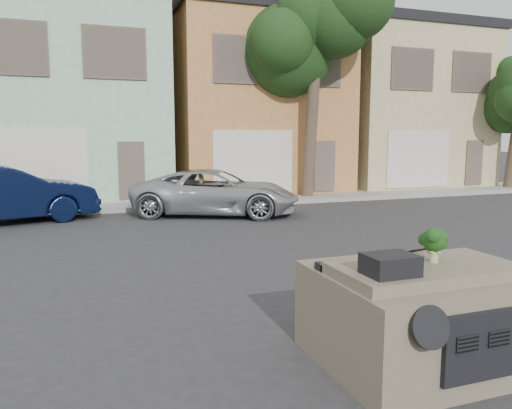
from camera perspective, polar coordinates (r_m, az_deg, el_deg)
ground_plane at (r=8.37m, az=4.76°, el=-9.12°), size 120.00×120.00×0.00m
sidewalk at (r=18.24m, az=-9.10°, el=0.30°), size 40.00×3.00×0.15m
townhouse_mint at (r=21.81m, az=-20.60°, el=10.86°), size 7.20×8.20×7.55m
townhouse_tan at (r=23.02m, az=-1.23°, el=11.17°), size 7.20×8.20×7.55m
townhouse_beige at (r=26.39m, az=14.66°, el=10.49°), size 7.20×8.20×7.55m
navy_sedan at (r=15.69m, az=-26.91°, el=-1.95°), size 5.31×3.01×1.65m
silver_pickup at (r=15.60m, az=-4.53°, el=-1.18°), size 5.61×4.26×1.41m
tree_near at (r=19.09m, az=6.35°, el=13.24°), size 4.40×4.00×8.50m
car_dashboard at (r=5.75m, az=17.65°, el=-11.61°), size 2.00×1.80×1.12m
instrument_hump at (r=4.95m, az=15.07°, el=-6.66°), size 0.48×0.38×0.20m
wiper_arm at (r=6.05m, az=17.79°, el=-5.02°), size 0.69×0.15×0.02m
broccoli at (r=5.55m, az=19.69°, el=-4.35°), size 0.33×0.33×0.38m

